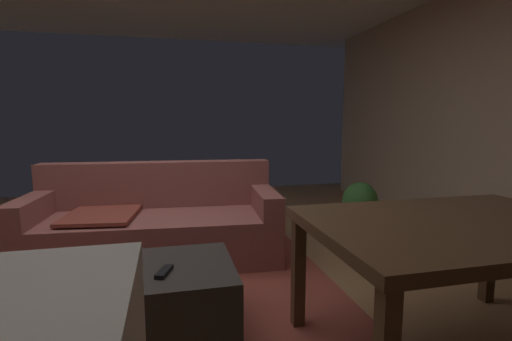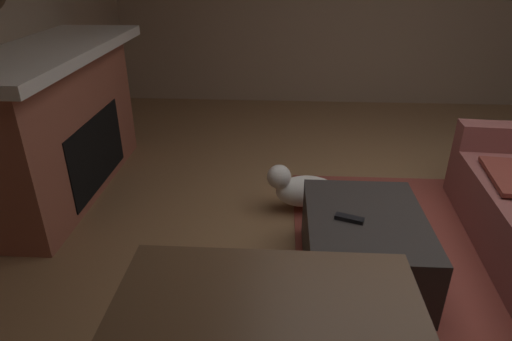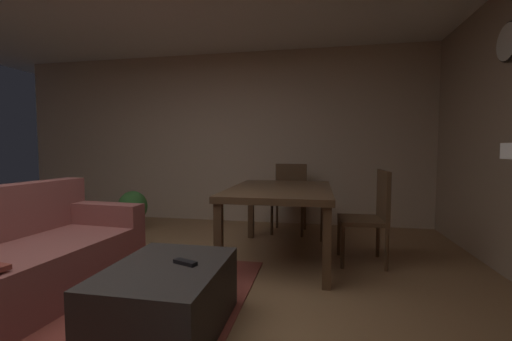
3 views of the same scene
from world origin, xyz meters
name	(u,v)px [view 1 (image 1 of 3)]	position (x,y,z in m)	size (l,w,h in m)	color
floor	(133,295)	(0.00, 0.00, 0.00)	(8.07, 8.07, 0.00)	olive
area_rug	(161,289)	(0.19, 0.04, 0.01)	(2.60, 2.00, 0.01)	brown
couch	(155,225)	(0.15, 0.72, 0.31)	(2.21, 1.04, 0.85)	#8C4C47
ottoman_coffee_table	(157,302)	(0.19, -0.57, 0.21)	(0.87, 0.68, 0.42)	#2D2826
tv_remote	(164,272)	(0.24, -0.68, 0.44)	(0.05, 0.16, 0.02)	black
dining_table	(458,235)	(1.71, -1.11, 0.66)	(1.51, 1.03, 0.74)	#513823
potted_plant	(360,204)	(2.33, 0.97, 0.33)	(0.38, 0.38, 0.57)	beige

